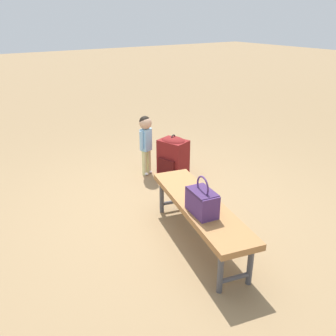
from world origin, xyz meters
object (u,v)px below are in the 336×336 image
child_standing (146,136)px  backpack_large (173,156)px  park_bench (200,208)px  handbag (202,201)px

child_standing → backpack_large: size_ratio=1.35×
park_bench → handbag: handbag is taller
handbag → backpack_large: handbag is taller
park_bench → child_standing: (1.75, -0.43, 0.17)m
park_bench → backpack_large: (1.43, -0.67, -0.08)m
handbag → child_standing: bearing=-15.6°
handbag → backpack_large: size_ratio=0.59×
child_standing → handbag: bearing=164.4°
park_bench → child_standing: child_standing is taller
backpack_large → child_standing: bearing=37.8°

